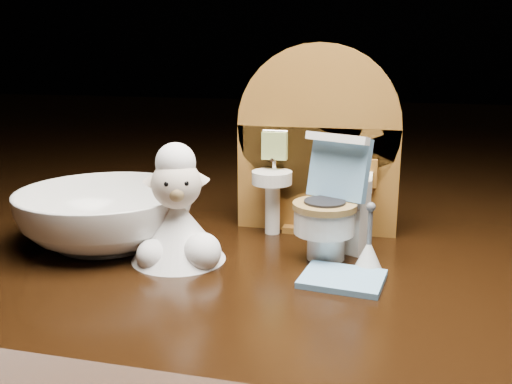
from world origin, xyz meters
TOP-DOWN VIEW (x-y plane):
  - backdrop_panel at (-0.00, 0.06)m, footprint 0.13×0.05m
  - toy_toilet at (0.02, 0.01)m, footprint 0.05×0.06m
  - bath_mat at (0.03, -0.04)m, footprint 0.06×0.05m
  - toilet_brush at (0.05, -0.02)m, footprint 0.02×0.02m
  - plush_lamb at (-0.08, -0.03)m, footprint 0.07×0.07m
  - ceramic_bowl at (-0.15, -0.01)m, footprint 0.15×0.15m

SIDE VIEW (x-z plane):
  - bath_mat at x=0.03m, z-range 0.00..0.00m
  - toilet_brush at x=0.05m, z-range -0.01..0.04m
  - ceramic_bowl at x=-0.15m, z-range 0.00..0.04m
  - plush_lamb at x=-0.08m, z-range -0.01..0.07m
  - toy_toilet at x=0.02m, z-range -0.01..0.08m
  - backdrop_panel at x=0.00m, z-range -0.01..0.14m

